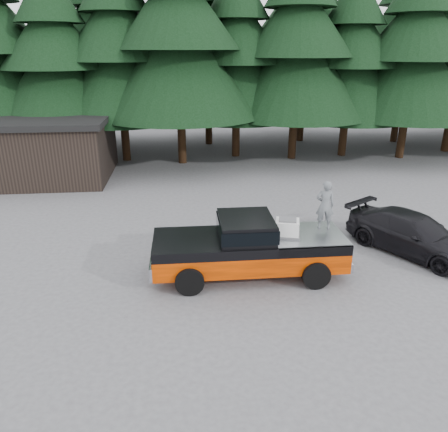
{
  "coord_description": "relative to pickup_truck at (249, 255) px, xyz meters",
  "views": [
    {
      "loc": [
        -1.04,
        -12.03,
        6.65
      ],
      "look_at": [
        0.15,
        0.0,
        1.98
      ],
      "focal_mm": 35.0,
      "sensor_mm": 36.0,
      "label": 1
    }
  ],
  "objects": [
    {
      "name": "treeline",
      "position": [
        -0.49,
        17.25,
        7.06
      ],
      "size": [
        60.15,
        16.05,
        17.5
      ],
      "color": "black",
      "rests_on": "ground"
    },
    {
      "name": "utility_building",
      "position": [
        -9.91,
        12.05,
        1.0
      ],
      "size": [
        8.4,
        6.4,
        3.3
      ],
      "color": "black",
      "rests_on": "ground"
    },
    {
      "name": "pickup_truck",
      "position": [
        0.0,
        0.0,
        0.0
      ],
      "size": [
        6.0,
        2.04,
        1.33
      ],
      "primitive_type": null,
      "color": "#EB3F00",
      "rests_on": "ground"
    },
    {
      "name": "man_on_bed",
      "position": [
        2.41,
        0.32,
        1.45
      ],
      "size": [
        0.62,
        0.46,
        1.56
      ],
      "primitive_type": "imported",
      "rotation": [
        0.0,
        0.0,
        2.98
      ],
      "color": "slate",
      "rests_on": "pickup_truck"
    },
    {
      "name": "air_compressor",
      "position": [
        1.14,
        -0.11,
        0.9
      ],
      "size": [
        0.81,
        0.73,
        0.47
      ],
      "primitive_type": "cube",
      "rotation": [
        0.0,
        0.0,
        -0.25
      ],
      "color": "white",
      "rests_on": "pickup_truck"
    },
    {
      "name": "truck_cab",
      "position": [
        -0.1,
        0.0,
        0.96
      ],
      "size": [
        1.66,
        1.9,
        0.59
      ],
      "primitive_type": "cube",
      "color": "black",
      "rests_on": "pickup_truck"
    },
    {
      "name": "ground",
      "position": [
        -0.91,
        0.05,
        -0.67
      ],
      "size": [
        120.0,
        120.0,
        0.0
      ],
      "primitive_type": "plane",
      "color": "#505052",
      "rests_on": "ground"
    },
    {
      "name": "parked_car",
      "position": [
        5.85,
        1.04,
        0.01
      ],
      "size": [
        4.12,
        4.97,
        1.36
      ],
      "primitive_type": "imported",
      "rotation": [
        0.0,
        0.0,
        0.57
      ],
      "color": "black",
      "rests_on": "ground"
    }
  ]
}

